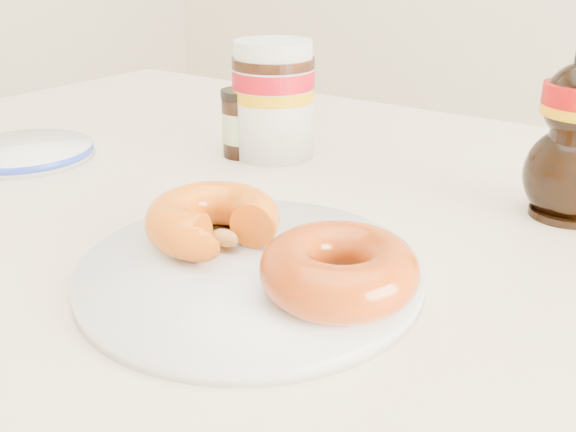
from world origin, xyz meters
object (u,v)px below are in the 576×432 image
Objects in this scene: dining_table at (316,293)px; donut_bitten at (213,219)px; donut_whole at (339,269)px; dark_jar at (243,124)px; plate at (250,271)px; blue_rim_saucer at (26,152)px; nutella_jar at (273,95)px.

donut_bitten reaches higher than dining_table.
donut_whole is 0.37m from dark_jar.
plate is 2.41× the size of donut_bitten.
plate is at bearing -11.26° from blue_rim_saucer.
nutella_jar is at bearing 37.88° from blue_rim_saucer.
nutella_jar is at bearing 122.98° from plate.
donut_whole is (0.10, -0.13, 0.12)m from dining_table.
plate is 0.31m from dark_jar.
blue_rim_saucer is at bearing -172.22° from dining_table.
dining_table is at bearing 100.26° from plate.
blue_rim_saucer is (-0.48, 0.08, -0.02)m from donut_whole.
dining_table is 5.33× the size of plate.
blue_rim_saucer is at bearing -142.12° from nutella_jar.
nutella_jar reaches higher than donut_bitten.
dining_table is at bearing 61.98° from donut_bitten.
donut_bitten is at bearing -64.02° from nutella_jar.
donut_whole is 0.49m from blue_rim_saucer.
dark_jar reaches higher than donut_bitten.
nutella_jar is (-0.25, 0.26, 0.04)m from donut_whole.
plate is 1.67× the size of blue_rim_saucer.
dining_table is at bearing 127.59° from donut_whole.
dining_table is at bearing -41.62° from nutella_jar.
dark_jar reaches higher than dining_table.
plate is at bearing -57.02° from nutella_jar.
plate is 0.41m from blue_rim_saucer.
blue_rim_saucer is at bearing 168.74° from plate.
dining_table is at bearing -31.47° from dark_jar.
dark_jar is 0.51× the size of blue_rim_saucer.
nutella_jar is (-0.17, 0.26, 0.07)m from plate.
dining_table is at bearing 7.78° from blue_rim_saucer.
plate is 0.32m from nutella_jar.
blue_rim_saucer is (-0.20, -0.16, -0.03)m from dark_jar.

